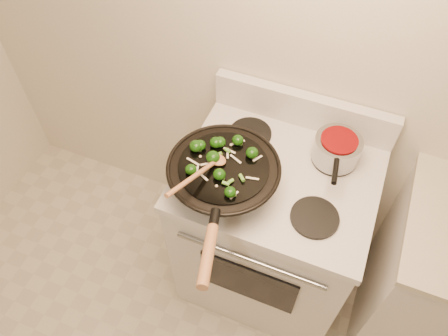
% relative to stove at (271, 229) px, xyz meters
% --- Properties ---
extents(stove, '(0.78, 0.67, 1.08)m').
position_rel_stove_xyz_m(stove, '(0.00, 0.00, 0.00)').
color(stove, silver).
rests_on(stove, ground).
extents(wok, '(0.42, 0.69, 0.20)m').
position_rel_stove_xyz_m(wok, '(-0.18, -0.16, 0.53)').
color(wok, black).
rests_on(wok, stove).
extents(stirfry, '(0.29, 0.27, 0.05)m').
position_rel_stove_xyz_m(stirfry, '(-0.21, -0.13, 0.61)').
color(stirfry, '#113908').
rests_on(stirfry, wok).
extents(wooden_spoon, '(0.11, 0.30, 0.11)m').
position_rel_stove_xyz_m(wooden_spoon, '(-0.23, -0.22, 0.63)').
color(wooden_spoon, '#A46A40').
rests_on(wooden_spoon, wok).
extents(saucepan, '(0.19, 0.30, 0.11)m').
position_rel_stove_xyz_m(saucepan, '(0.18, 0.15, 0.52)').
color(saucepan, '#909498').
rests_on(saucepan, stove).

